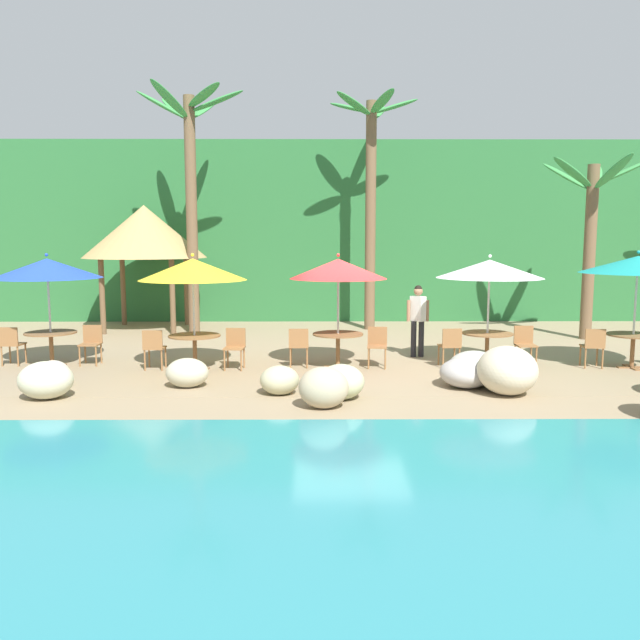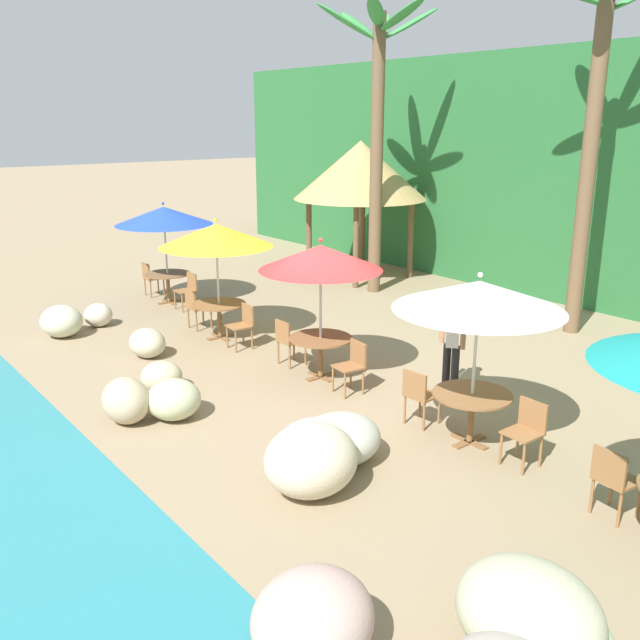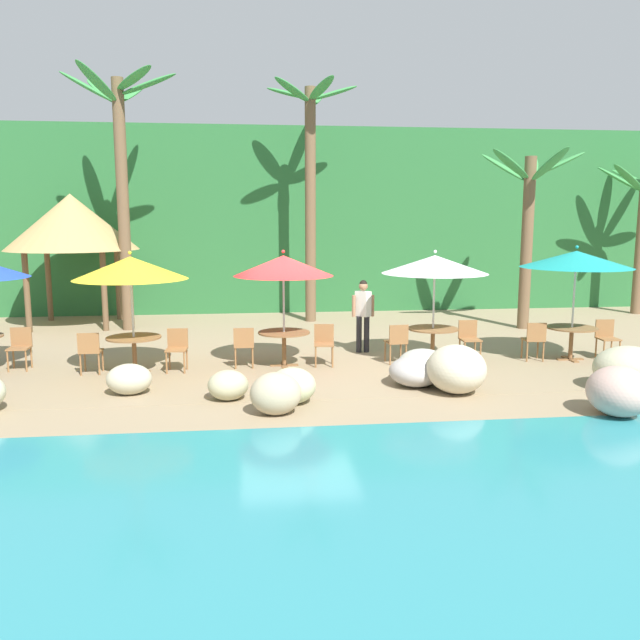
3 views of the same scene
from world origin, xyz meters
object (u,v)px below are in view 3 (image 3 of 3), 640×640
chair_teal_inland (535,338)px  umbrella_white (435,264)px  chair_yellow_seaward (177,346)px  umbrella_red (283,266)px  chair_blue_seaward (20,345)px  dining_table_teal (572,333)px  umbrella_yellow (130,268)px  dining_table_white (433,334)px  chair_yellow_inland (90,350)px  umbrella_teal (576,259)px  chair_white_seaward (469,337)px  palapa_hut (71,223)px  chair_white_inland (397,341)px  chair_teal_seaward (606,336)px  dining_table_yellow (134,343)px  palm_tree_second (310,173)px  dining_table_red (284,338)px  palm_tree_nearest (121,163)px  waiter_in_white (363,311)px  palm_tree_third (528,213)px  chair_red_inland (244,344)px  chair_red_seaward (324,341)px

chair_teal_inland → umbrella_white: bearing=173.7°
chair_yellow_seaward → umbrella_red: size_ratio=0.35×
chair_blue_seaward → dining_table_teal: size_ratio=0.79×
umbrella_yellow → dining_table_white: bearing=2.6°
chair_yellow_inland → umbrella_teal: bearing=0.8°
chair_white_seaward → palapa_hut: 11.63m
chair_white_inland → chair_teal_seaward: (4.77, -0.03, 0.00)m
dining_table_yellow → dining_table_white: same height
chair_blue_seaward → palm_tree_second: size_ratio=0.12×
chair_yellow_inland → dining_table_white: size_ratio=0.79×
chair_white_seaward → chair_teal_seaward: (3.08, -0.27, 0.00)m
palm_tree_second → dining_table_red: bearing=-101.4°
palm_tree_nearest → chair_yellow_seaward: bearing=-70.3°
umbrella_red → dining_table_white: bearing=1.3°
umbrella_yellow → dining_table_red: (3.07, 0.22, -1.52)m
dining_table_yellow → umbrella_white: size_ratio=0.45×
chair_blue_seaward → umbrella_red: (5.47, -0.34, 1.63)m
palm_tree_second → dining_table_white: bearing=-70.2°
chair_white_inland → waiter_in_white: size_ratio=0.51×
umbrella_red → waiter_in_white: 2.53m
chair_white_seaward → chair_white_inland: same height
dining_table_white → palm_tree_third: bearing=45.4°
umbrella_white → palm_tree_second: bearing=109.8°
umbrella_yellow → chair_blue_seaward: bearing=166.9°
chair_white_seaward → waiter_in_white: waiter_in_white is taller
umbrella_white → dining_table_white: 1.52m
umbrella_red → dining_table_white: size_ratio=2.24×
umbrella_white → chair_white_inland: (-0.84, -0.17, -1.62)m
umbrella_teal → umbrella_red: bearing=178.5°
chair_yellow_inland → dining_table_white: bearing=3.1°
chair_blue_seaward → chair_white_inland: (7.90, -0.43, 0.00)m
umbrella_teal → palm_tree_third: 4.26m
dining_table_white → chair_white_inland: (-0.84, -0.17, -0.10)m
umbrella_red → palm_tree_nearest: bearing=129.1°
chair_red_inland → umbrella_yellow: bearing=-176.7°
dining_table_red → chair_white_seaward: chair_white_seaward is taller
chair_white_seaward → dining_table_yellow: bearing=-177.0°
chair_yellow_inland → palm_tree_third: (10.97, 4.22, 2.74)m
chair_blue_seaward → chair_teal_seaward: 12.68m
chair_red_seaward → chair_white_seaward: size_ratio=1.00×
chair_yellow_seaward → palm_tree_third: (9.26, 4.09, 2.74)m
chair_red_inland → chair_white_seaward: 4.98m
umbrella_teal → chair_yellow_inland: bearing=-179.2°
chair_yellow_inland → waiter_in_white: 6.04m
chair_blue_seaward → chair_teal_inland: same height
chair_red_seaward → dining_table_teal: 5.50m
chair_red_seaward → dining_table_teal: (5.49, -0.16, 0.10)m
umbrella_red → chair_yellow_inland: bearing=-175.5°
chair_white_inland → dining_table_teal: size_ratio=0.79×
chair_blue_seaward → chair_yellow_seaward: same height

